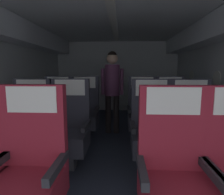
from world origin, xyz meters
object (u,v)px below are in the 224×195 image
at_px(seat_a_right_window, 173,177).
at_px(seat_c_left_window, 57,112).
at_px(seat_b_right_window, 151,132).
at_px(seat_c_left_aisle, 84,113).
at_px(seat_a_left_aisle, 30,172).
at_px(seat_c_right_aisle, 170,114).
at_px(seat_c_right_window, 142,113).
at_px(seat_b_left_window, 30,130).
at_px(flight_attendant, 112,84).
at_px(seat_b_left_aisle, 69,130).
at_px(seat_b_right_aisle, 191,133).

relative_size(seat_a_right_window, seat_c_left_window, 1.00).
bearing_deg(seat_b_right_window, seat_c_left_aisle, 136.49).
bearing_deg(seat_a_left_aisle, seat_c_left_aisle, 89.55).
xyz_separation_m(seat_a_right_window, seat_c_left_aisle, (-1.04, 1.96, 0.00)).
xyz_separation_m(seat_c_right_aisle, seat_c_right_window, (-0.48, 0.01, 0.00)).
height_order(seat_b_left_window, flight_attendant, flight_attendant).
distance_m(seat_b_left_aisle, seat_c_left_aisle, 0.98).
bearing_deg(flight_attendant, seat_b_right_aisle, 120.40).
relative_size(seat_a_right_window, seat_b_right_window, 1.00).
bearing_deg(seat_b_right_aisle, seat_c_right_window, 116.20).
xyz_separation_m(seat_b_right_window, seat_c_left_aisle, (-1.03, 0.98, 0.00)).
relative_size(seat_b_right_window, seat_c_right_aisle, 1.00).
height_order(seat_b_left_aisle, seat_c_right_window, same).
relative_size(seat_a_left_aisle, seat_c_left_aisle, 1.00).
relative_size(seat_c_left_aisle, seat_c_right_window, 1.00).
height_order(seat_b_left_window, seat_c_left_window, same).
relative_size(seat_b_right_aisle, flight_attendant, 0.71).
bearing_deg(seat_c_right_window, seat_b_right_aisle, -63.80).
height_order(seat_c_right_aisle, flight_attendant, flight_attendant).
bearing_deg(seat_b_left_window, seat_c_left_aisle, 63.41).
distance_m(seat_a_left_aisle, seat_b_right_window, 1.43).
height_order(seat_a_left_aisle, seat_c_left_window, same).
height_order(seat_b_right_window, seat_c_right_aisle, same).
bearing_deg(seat_c_left_window, seat_c_right_window, 0.40).
relative_size(seat_b_left_aisle, seat_c_right_aisle, 1.00).
bearing_deg(seat_b_right_aisle, seat_c_left_aisle, 146.69).
bearing_deg(seat_b_left_aisle, seat_c_right_window, 43.64).
xyz_separation_m(seat_a_right_window, seat_b_left_window, (-1.53, 0.97, 0.00)).
xyz_separation_m(seat_b_left_aisle, seat_b_right_window, (1.03, -0.00, 0.00)).
bearing_deg(seat_c_left_aisle, seat_c_right_aisle, -0.61).
bearing_deg(seat_a_right_window, seat_b_right_aisle, 64.13).
bearing_deg(seat_c_left_aisle, seat_b_right_aisle, -33.31).
bearing_deg(seat_b_right_window, seat_c_left_window, 147.56).
distance_m(seat_b_right_aisle, seat_b_right_window, 0.48).
bearing_deg(flight_attendant, seat_b_left_window, 46.37).
xyz_separation_m(seat_b_right_aisle, seat_b_right_window, (-0.48, 0.01, 0.00)).
xyz_separation_m(seat_b_right_window, flight_attendant, (-0.55, 1.32, 0.49)).
relative_size(seat_a_left_aisle, seat_c_right_window, 1.00).
xyz_separation_m(seat_b_left_aisle, seat_c_left_aisle, (-0.00, 0.98, 0.00)).
bearing_deg(seat_a_right_window, seat_c_left_window, 128.07).
height_order(seat_b_left_window, seat_c_right_window, same).
height_order(seat_b_left_aisle, seat_c_left_aisle, same).
bearing_deg(seat_b_right_aisle, flight_attendant, 127.69).
xyz_separation_m(seat_c_left_window, flight_attendant, (0.97, 0.35, 0.49)).
bearing_deg(seat_b_left_window, seat_b_right_aisle, -0.10).
bearing_deg(seat_c_left_aisle, seat_a_left_aisle, -90.45).
relative_size(seat_b_left_window, seat_c_left_window, 1.00).
xyz_separation_m(seat_c_left_aisle, seat_c_right_aisle, (1.51, -0.02, 0.00)).
relative_size(seat_a_left_aisle, seat_b_right_aisle, 1.00).
distance_m(seat_b_right_aisle, flight_attendant, 1.75).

